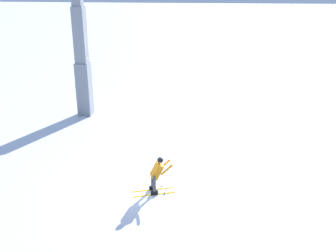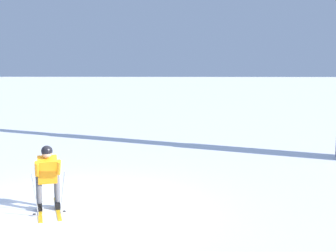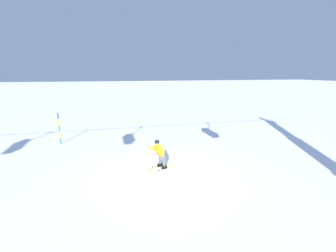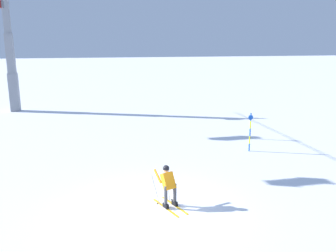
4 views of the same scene
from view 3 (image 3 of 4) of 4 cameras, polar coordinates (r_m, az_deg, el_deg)
The scene contains 3 objects.
ground_plane at distance 11.91m, azimuth -0.18°, elevation -11.08°, with size 260.00×260.00×0.00m, color white.
skier_carving_main at distance 12.09m, azimuth -2.09°, elevation -6.17°, with size 1.79×1.11×1.68m.
trail_marker_pole at distance 17.73m, azimuth -24.54°, elevation -0.29°, with size 0.07×0.28×2.18m.
Camera 3 is at (2.83, 10.53, 4.79)m, focal length 25.54 mm.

